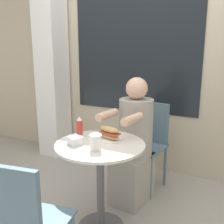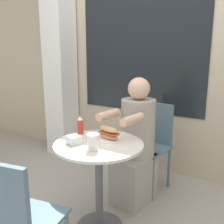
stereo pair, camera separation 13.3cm
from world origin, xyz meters
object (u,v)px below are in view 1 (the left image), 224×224
seated_diner (134,149)px  empty_chair_across (21,222)px  condiment_bottle (80,126)px  cafe_table (100,168)px  drink_cup (96,142)px  diner_chair (148,137)px  sandwich_on_plate (110,134)px

seated_diner → empty_chair_across: (-0.09, -1.25, 0.01)m
seated_diner → condiment_bottle: size_ratio=7.67×
cafe_table → drink_cup: (0.04, -0.13, 0.25)m
diner_chair → cafe_table: bearing=92.1°
seated_diner → cafe_table: bearing=90.6°
diner_chair → drink_cup: diner_chair is taller
cafe_table → empty_chair_across: bearing=-93.0°
seated_diner → diner_chair: bearing=-85.6°
cafe_table → diner_chair: diner_chair is taller
seated_diner → sandwich_on_plate: seated_diner is taller
condiment_bottle → sandwich_on_plate: bearing=-0.5°
diner_chair → sandwich_on_plate: (-0.05, -0.74, 0.24)m
seated_diner → empty_chair_across: size_ratio=1.33×
cafe_table → empty_chair_across: (-0.04, -0.74, -0.00)m
seated_diner → drink_cup: 0.69m
seated_diner → condiment_bottle: (-0.31, -0.40, 0.28)m
diner_chair → drink_cup: bearing=95.2°
condiment_bottle → drink_cup: bearing=-38.3°
seated_diner → condiment_bottle: bearing=58.8°
empty_chair_across → drink_cup: (0.08, 0.61, 0.25)m
sandwich_on_plate → drink_cup: 0.24m
cafe_table → drink_cup: 0.29m
empty_chair_across → condiment_bottle: 0.92m
seated_diner → drink_cup: size_ratio=10.16×
sandwich_on_plate → drink_cup: bearing=-85.4°
sandwich_on_plate → condiment_bottle: bearing=179.5°
empty_chair_across → condiment_bottle: size_ratio=5.74×
seated_diner → empty_chair_across: 1.25m
cafe_table → sandwich_on_plate: (0.02, 0.10, 0.24)m
diner_chair → drink_cup: (-0.03, -0.98, 0.25)m
cafe_table → condiment_bottle: (-0.26, 0.11, 0.27)m
diner_chair → condiment_bottle: diner_chair is taller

